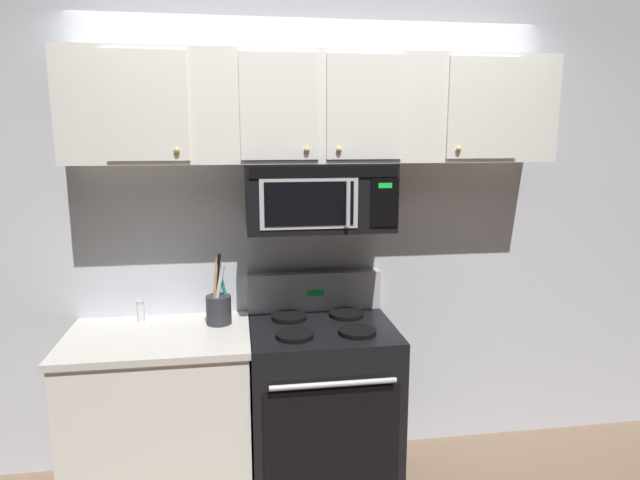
% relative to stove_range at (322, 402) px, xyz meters
% --- Properties ---
extents(back_wall, '(5.20, 0.10, 2.70)m').
position_rel_stove_range_xyz_m(back_wall, '(0.00, 0.37, 0.88)').
color(back_wall, silver).
rests_on(back_wall, ground_plane).
extents(stove_range, '(0.76, 0.69, 1.12)m').
position_rel_stove_range_xyz_m(stove_range, '(0.00, 0.00, 0.00)').
color(stove_range, black).
rests_on(stove_range, ground_plane).
extents(over_range_microwave, '(0.76, 0.43, 0.35)m').
position_rel_stove_range_xyz_m(over_range_microwave, '(-0.00, 0.12, 1.11)').
color(over_range_microwave, black).
extents(upper_cabinets, '(2.50, 0.36, 0.55)m').
position_rel_stove_range_xyz_m(upper_cabinets, '(-0.00, 0.15, 1.56)').
color(upper_cabinets, white).
extents(counter_segment, '(0.93, 0.65, 0.90)m').
position_rel_stove_range_xyz_m(counter_segment, '(-0.84, 0.01, -0.02)').
color(counter_segment, white).
rests_on(counter_segment, ground_plane).
extents(utensil_crock_charcoal, '(0.13, 0.13, 0.39)m').
position_rel_stove_range_xyz_m(utensil_crock_charcoal, '(-0.54, 0.12, 0.53)').
color(utensil_crock_charcoal, '#2D2D33').
rests_on(utensil_crock_charcoal, counter_segment).
extents(salt_shaker, '(0.04, 0.04, 0.12)m').
position_rel_stove_range_xyz_m(salt_shaker, '(-0.95, 0.22, 0.49)').
color(salt_shaker, white).
rests_on(salt_shaker, counter_segment).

